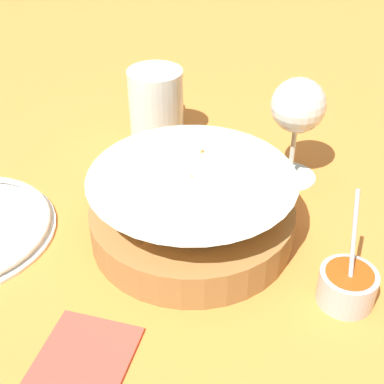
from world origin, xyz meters
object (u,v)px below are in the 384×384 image
object	(u,v)px
food_basket	(191,210)
sauce_cup	(347,285)
wine_glass	(298,109)
beer_mug	(156,108)

from	to	relation	value
food_basket	sauce_cup	size ratio (longest dim) A/B	2.03
sauce_cup	wine_glass	xyz separation A→B (m)	(0.23, 0.05, 0.08)
wine_glass	beer_mug	size ratio (longest dim) A/B	1.18
sauce_cup	beer_mug	size ratio (longest dim) A/B	0.95
beer_mug	wine_glass	bearing A→B (deg)	-114.27
food_basket	beer_mug	distance (m)	0.25
wine_glass	food_basket	bearing A→B (deg)	137.63
food_basket	beer_mug	xyz separation A→B (m)	(0.23, 0.08, 0.01)
food_basket	wine_glass	world-z (taller)	wine_glass
wine_glass	beer_mug	distance (m)	0.23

